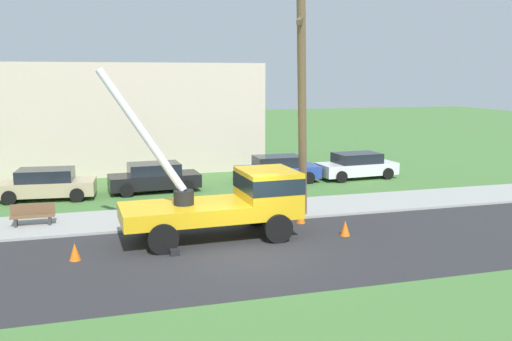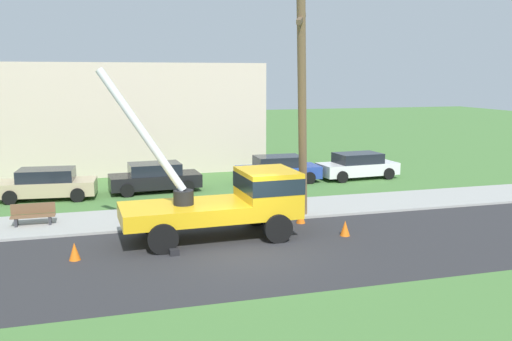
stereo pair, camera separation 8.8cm
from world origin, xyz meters
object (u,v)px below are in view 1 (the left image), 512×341
at_px(utility_truck, 233,198).
at_px(parked_sedan_white, 357,166).
at_px(parked_sedan_black, 154,177).
at_px(parked_sedan_blue, 278,169).
at_px(parked_sedan_tan, 46,184).
at_px(park_bench, 33,216).
at_px(leaning_utility_pole, 302,107).
at_px(traffic_cone_behind, 75,252).
at_px(traffic_cone_curbside, 301,216).
at_px(traffic_cone_ahead, 345,228).

distance_m(utility_truck, parked_sedan_white, 13.18).
xyz_separation_m(parked_sedan_black, parked_sedan_blue, (6.65, 0.61, 0.00)).
xyz_separation_m(parked_sedan_tan, park_bench, (-0.16, -5.07, -0.25)).
relative_size(utility_truck, parked_sedan_tan, 1.50).
xyz_separation_m(leaning_utility_pole, park_bench, (-9.99, 2.22, -4.07)).
bearing_deg(parked_sedan_white, parked_sedan_tan, -177.18).
relative_size(traffic_cone_behind, parked_sedan_blue, 0.13).
bearing_deg(parked_sedan_white, traffic_cone_curbside, -128.40).
bearing_deg(utility_truck, parked_sedan_tan, 129.28).
relative_size(parked_sedan_black, park_bench, 2.80).
bearing_deg(traffic_cone_behind, traffic_cone_ahead, 0.62).
distance_m(utility_truck, parked_sedan_blue, 10.51).
bearing_deg(parked_sedan_white, traffic_cone_behind, -145.10).
relative_size(traffic_cone_behind, parked_sedan_white, 0.12).
height_order(leaning_utility_pole, parked_sedan_blue, leaning_utility_pole).
height_order(traffic_cone_behind, parked_sedan_tan, parked_sedan_tan).
distance_m(traffic_cone_ahead, parked_sedan_black, 11.33).
relative_size(parked_sedan_tan, parked_sedan_blue, 1.03).
bearing_deg(traffic_cone_ahead, parked_sedan_blue, 84.83).
relative_size(utility_truck, parked_sedan_black, 1.53).
bearing_deg(traffic_cone_curbside, parked_sedan_blue, 77.45).
distance_m(parked_sedan_tan, park_bench, 5.08).
xyz_separation_m(traffic_cone_ahead, traffic_cone_curbside, (-0.91, 2.09, 0.00)).
xyz_separation_m(traffic_cone_ahead, traffic_cone_behind, (-9.28, -0.10, 0.00)).
relative_size(leaning_utility_pole, parked_sedan_white, 1.96).
bearing_deg(leaning_utility_pole, traffic_cone_ahead, -67.72).
xyz_separation_m(leaning_utility_pole, traffic_cone_curbside, (-0.02, -0.08, -4.26)).
height_order(utility_truck, parked_sedan_black, utility_truck).
distance_m(leaning_utility_pole, parked_sedan_blue, 9.26).
relative_size(utility_truck, traffic_cone_curbside, 12.22).
xyz_separation_m(utility_truck, parked_sedan_tan, (-6.85, 8.38, -0.70)).
distance_m(leaning_utility_pole, parked_sedan_black, 9.79).
xyz_separation_m(utility_truck, parked_sedan_black, (-1.84, 8.70, -0.70)).
relative_size(utility_truck, traffic_cone_ahead, 12.22).
bearing_deg(leaning_utility_pole, parked_sedan_blue, 77.49).
relative_size(utility_truck, parked_sedan_blue, 1.55).
xyz_separation_m(traffic_cone_behind, parked_sedan_tan, (-1.45, 9.56, 0.43)).
bearing_deg(parked_sedan_tan, traffic_cone_behind, -81.40).
height_order(leaning_utility_pole, parked_sedan_tan, leaning_utility_pole).
relative_size(traffic_cone_curbside, parked_sedan_black, 0.12).
height_order(parked_sedan_tan, parked_sedan_black, same).
relative_size(traffic_cone_behind, parked_sedan_black, 0.12).
bearing_deg(parked_sedan_black, utility_truck, -78.08).
relative_size(parked_sedan_tan, parked_sedan_white, 1.01).
bearing_deg(parked_sedan_blue, utility_truck, -117.32).
bearing_deg(park_bench, utility_truck, -25.26).
bearing_deg(parked_sedan_blue, leaning_utility_pole, -102.51).
height_order(traffic_cone_curbside, parked_sedan_blue, parked_sedan_blue).
distance_m(parked_sedan_black, parked_sedan_white, 11.28).
distance_m(traffic_cone_curbside, parked_sedan_black, 9.08).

